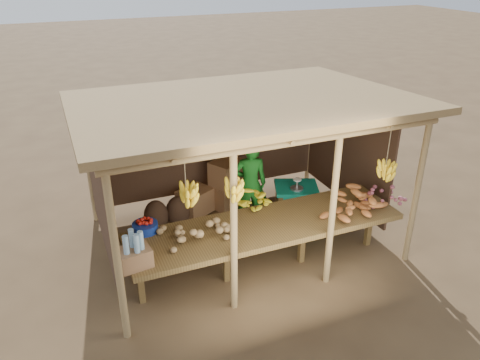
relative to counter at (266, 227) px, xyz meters
name	(u,v)px	position (x,y,z in m)	size (l,w,h in m)	color
ground	(240,238)	(0.00, 0.95, -0.74)	(60.00, 60.00, 0.00)	brown
stall_structure	(245,130)	(0.02, 0.82, 1.17)	(4.70, 3.50, 2.43)	#987A4E
counter	(266,227)	(0.00, 0.00, 0.00)	(3.90, 1.05, 0.80)	brown
potato_heap	(198,225)	(-0.97, 0.04, 0.24)	(0.96, 0.58, 0.36)	#9B7B50
sweet_potato_heap	(354,201)	(1.32, -0.18, 0.24)	(0.99, 0.59, 0.36)	#AF612D
onion_heap	(385,192)	(1.90, -0.12, 0.24)	(0.70, 0.42, 0.35)	#A34F5E
banana_pile	(255,198)	(0.04, 0.45, 0.23)	(0.53, 0.32, 0.34)	yellow
tomato_basin	(145,226)	(-1.59, 0.45, 0.14)	(0.35, 0.35, 0.18)	navy
bottle_box	(134,253)	(-1.87, -0.28, 0.24)	(0.42, 0.35, 0.48)	#8E633F
vendor	(250,184)	(0.31, 1.28, 0.03)	(0.56, 0.37, 1.54)	#176A1D
tarp_crate	(296,202)	(1.10, 1.11, -0.39)	(0.89, 0.84, 0.85)	brown
carton_stack	(217,190)	(-0.02, 1.99, -0.34)	(1.31, 0.64, 0.89)	#8E633F
burlap_sacks	(167,211)	(-0.98, 1.83, -0.49)	(0.80, 0.42, 0.56)	#472F21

